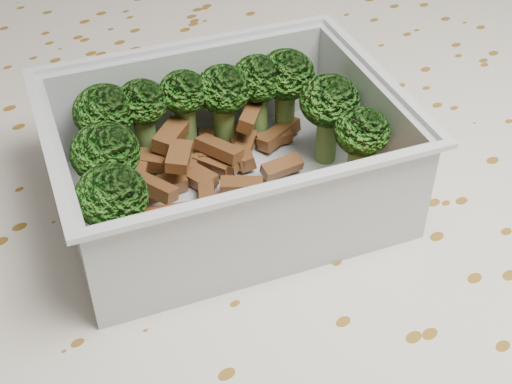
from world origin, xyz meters
TOP-DOWN VIEW (x-y plane):
  - dining_table at (0.00, 0.00)m, footprint 1.40×0.90m
  - tablecloth at (0.00, 0.00)m, footprint 1.46×0.96m
  - lunch_container at (0.00, 0.02)m, footprint 0.24×0.21m
  - broccoli_florets at (0.01, 0.04)m, footprint 0.19×0.15m
  - meat_pile at (0.01, 0.04)m, footprint 0.13×0.08m
  - sausage at (-0.01, -0.02)m, footprint 0.16×0.09m

SIDE VIEW (x-z plane):
  - dining_table at x=0.00m, z-range 0.29..1.04m
  - tablecloth at x=0.00m, z-range 0.62..0.81m
  - meat_pile at x=0.01m, z-range 0.76..0.79m
  - sausage at x=-0.01m, z-range 0.77..0.79m
  - lunch_container at x=0.00m, z-range 0.74..0.82m
  - broccoli_florets at x=0.01m, z-range 0.77..0.83m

